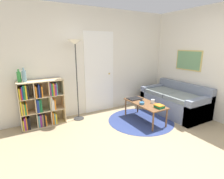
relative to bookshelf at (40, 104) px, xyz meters
name	(u,v)px	position (x,y,z in m)	size (l,w,h in m)	color
ground_plane	(166,158)	(1.51, -2.21, -0.50)	(14.00, 14.00, 0.00)	tan
wall_back	(99,62)	(1.51, 0.22, 0.79)	(7.09, 0.11, 2.60)	silver
wall_right	(193,62)	(3.58, -1.01, 0.80)	(0.08, 5.40, 2.60)	silver
rug	(141,120)	(2.05, -0.90, -0.50)	(1.52, 1.52, 0.01)	navy
bookshelf	(40,104)	(0.00, 0.00, 0.00)	(0.91, 0.34, 1.01)	beige
floor_lamp	(75,52)	(0.82, -0.08, 1.08)	(0.32, 0.32, 1.84)	#333333
couch	(175,102)	(3.15, -0.92, -0.21)	(0.88, 1.62, 0.76)	gray
coffee_table	(145,105)	(2.11, -0.95, -0.11)	(0.46, 1.07, 0.44)	brown
laptop	(135,99)	(2.08, -0.59, -0.05)	(0.34, 0.26, 0.02)	black
bowl	(142,103)	(1.99, -0.99, -0.03)	(0.11, 0.11, 0.05)	teal
book_stack_on_table	(159,106)	(2.16, -1.35, -0.03)	(0.16, 0.18, 0.07)	#196B38
cup	(153,101)	(2.25, -1.05, -0.02)	(0.08, 0.08, 0.09)	white
remote	(142,101)	(2.12, -0.84, -0.05)	(0.11, 0.17, 0.02)	black
bottle_left	(19,77)	(-0.33, 0.02, 0.61)	(0.08, 0.08, 0.26)	#2D8438
bottle_middle	(24,76)	(-0.24, -0.02, 0.62)	(0.08, 0.08, 0.29)	#6B93A3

